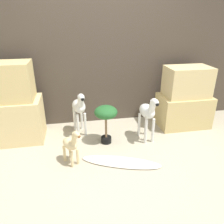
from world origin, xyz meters
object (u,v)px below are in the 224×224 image
(zebra_left, at_px, (79,107))
(giraffe_figurine, at_px, (71,144))
(potted_palm_front, at_px, (106,115))
(surfboard, at_px, (120,162))
(zebra_right, at_px, (148,112))

(zebra_left, bearing_deg, giraffe_figurine, -100.82)
(zebra_left, distance_m, potted_palm_front, 0.50)
(zebra_left, height_order, surfboard, zebra_left)
(zebra_right, bearing_deg, giraffe_figurine, -160.67)
(giraffe_figurine, bearing_deg, zebra_right, 19.33)
(zebra_left, relative_size, surfboard, 0.69)
(zebra_right, height_order, giraffe_figurine, zebra_right)
(giraffe_figurine, relative_size, surfboard, 0.49)
(giraffe_figurine, bearing_deg, potted_palm_front, 39.75)
(zebra_left, bearing_deg, potted_palm_front, -43.79)
(potted_palm_front, height_order, surfboard, potted_palm_front)
(zebra_left, bearing_deg, surfboard, -62.31)
(zebra_right, height_order, potted_palm_front, zebra_right)
(zebra_right, relative_size, potted_palm_front, 1.24)
(surfboard, bearing_deg, zebra_right, 44.07)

